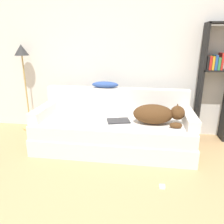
{
  "coord_description": "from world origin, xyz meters",
  "views": [
    {
      "loc": [
        0.57,
        -0.79,
        1.5
      ],
      "look_at": [
        0.16,
        2.04,
        0.59
      ],
      "focal_mm": 35.0,
      "sensor_mm": 36.0,
      "label": 1
    }
  ],
  "objects": [
    {
      "name": "couch_arm_left",
      "position": [
        -0.89,
        2.13,
        0.52
      ],
      "size": [
        0.15,
        0.71,
        0.15
      ],
      "color": "silver",
      "rests_on": "couch"
    },
    {
      "name": "laptop",
      "position": [
        0.24,
        2.09,
        0.45
      ],
      "size": [
        0.36,
        0.3,
        0.02
      ],
      "rotation": [
        0.0,
        0.0,
        0.28
      ],
      "color": "#2D2D30",
      "rests_on": "couch"
    },
    {
      "name": "floor_lamp",
      "position": [
        -1.45,
        2.69,
        1.17
      ],
      "size": [
        0.26,
        0.26,
        1.48
      ],
      "color": "tan",
      "rests_on": "ground_plane"
    },
    {
      "name": "couch_arm_right",
      "position": [
        1.2,
        2.13,
        0.52
      ],
      "size": [
        0.15,
        0.71,
        0.15
      ],
      "color": "silver",
      "rests_on": "couch"
    },
    {
      "name": "power_adapter",
      "position": [
        0.82,
        1.28,
        0.01
      ],
      "size": [
        0.06,
        0.06,
        0.02
      ],
      "color": "white",
      "rests_on": "ground_plane"
    },
    {
      "name": "dog",
      "position": [
        0.77,
        2.07,
        0.58
      ],
      "size": [
        0.69,
        0.32,
        0.28
      ],
      "color": "#513319",
      "rests_on": "couch"
    },
    {
      "name": "couch",
      "position": [
        0.16,
        2.14,
        0.22
      ],
      "size": [
        2.24,
        0.9,
        0.44
      ],
      "color": "silver",
      "rests_on": "ground_plane"
    },
    {
      "name": "throw_pillow",
      "position": [
        -0.02,
        2.52,
        0.88
      ],
      "size": [
        0.41,
        0.17,
        0.1
      ],
      "color": "#335199",
      "rests_on": "couch_backrest"
    },
    {
      "name": "couch_backrest",
      "position": [
        0.16,
        2.52,
        0.64
      ],
      "size": [
        2.2,
        0.15,
        0.39
      ],
      "color": "silver",
      "rests_on": "couch"
    },
    {
      "name": "bookshelf",
      "position": [
        1.64,
        2.72,
        1.01
      ],
      "size": [
        0.46,
        0.26,
        1.78
      ],
      "color": "black",
      "rests_on": "ground_plane"
    },
    {
      "name": "wall_back",
      "position": [
        0.0,
        2.9,
        1.35
      ],
      "size": [
        7.94,
        0.06,
        2.7
      ],
      "color": "silver",
      "rests_on": "ground_plane"
    }
  ]
}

